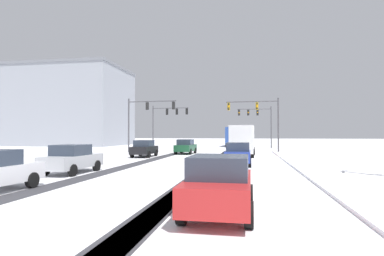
# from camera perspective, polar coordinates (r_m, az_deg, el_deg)

# --- Properties ---
(ground_plane) EXTENTS (300.00, 300.00, 0.00)m
(ground_plane) POSITION_cam_1_polar(r_m,az_deg,el_deg) (9.08, -28.11, -15.11)
(ground_plane) COLOR white
(wheel_track_left_lane) EXTENTS (1.18, 37.10, 0.01)m
(wheel_track_left_lane) POSITION_cam_1_polar(r_m,az_deg,el_deg) (25.27, -9.00, -6.09)
(wheel_track_left_lane) COLOR #38383D
(wheel_track_left_lane) RESTS_ON ground
(wheel_track_right_lane) EXTENTS (0.80, 37.10, 0.01)m
(wheel_track_right_lane) POSITION_cam_1_polar(r_m,az_deg,el_deg) (24.03, 4.03, -6.36)
(wheel_track_right_lane) COLOR #38383D
(wheel_track_right_lane) RESTS_ON ground
(wheel_track_center) EXTENTS (0.76, 37.10, 0.01)m
(wheel_track_center) POSITION_cam_1_polar(r_m,az_deg,el_deg) (24.04, 3.85, -6.36)
(wheel_track_center) COLOR #38383D
(wheel_track_center) RESTS_ON ground
(wheel_track_oncoming) EXTENTS (0.90, 37.10, 0.01)m
(wheel_track_oncoming) POSITION_cam_1_polar(r_m,az_deg,el_deg) (24.05, 3.66, -6.36)
(wheel_track_oncoming) COLOR #38383D
(wheel_track_oncoming) RESTS_ON ground
(sidewalk_kerb_right) EXTENTS (4.00, 37.10, 0.12)m
(sidewalk_kerb_right) POSITION_cam_1_polar(r_m,az_deg,el_deg) (22.74, 22.49, -6.44)
(sidewalk_kerb_right) COLOR white
(sidewalk_kerb_right) RESTS_ON ground
(traffic_signal_far_right) EXTENTS (5.26, 0.64, 6.50)m
(traffic_signal_far_right) POSITION_cam_1_polar(r_m,az_deg,el_deg) (50.60, 11.63, 1.83)
(traffic_signal_far_right) COLOR #47474C
(traffic_signal_far_right) RESTS_ON ground
(traffic_signal_near_right) EXTENTS (6.22, 0.51, 6.50)m
(traffic_signal_near_right) POSITION_cam_1_polar(r_m,az_deg,el_deg) (38.82, 11.99, 2.54)
(traffic_signal_near_right) COLOR #47474C
(traffic_signal_near_right) RESTS_ON ground
(traffic_signal_near_left) EXTENTS (6.05, 0.59, 6.50)m
(traffic_signal_near_left) POSITION_cam_1_polar(r_m,az_deg,el_deg) (38.61, -8.41, 2.54)
(traffic_signal_near_left) COLOR #47474C
(traffic_signal_near_left) RESTS_ON ground
(traffic_signal_far_left) EXTENTS (5.68, 0.63, 6.50)m
(traffic_signal_far_left) POSITION_cam_1_polar(r_m,az_deg,el_deg) (48.11, -4.46, 1.98)
(traffic_signal_far_left) COLOR #47474C
(traffic_signal_far_left) RESTS_ON ground
(car_dark_green_lead) EXTENTS (1.96, 4.17, 1.62)m
(car_dark_green_lead) POSITION_cam_1_polar(r_m,az_deg,el_deg) (35.52, -1.14, -3.33)
(car_dark_green_lead) COLOR #194C2D
(car_dark_green_lead) RESTS_ON ground
(car_black_second) EXTENTS (1.90, 4.13, 1.62)m
(car_black_second) POSITION_cam_1_polar(r_m,az_deg,el_deg) (31.32, -8.51, -3.63)
(car_black_second) COLOR black
(car_black_second) RESTS_ON ground
(car_blue_third) EXTENTS (1.86, 4.11, 1.62)m
(car_blue_third) POSITION_cam_1_polar(r_m,az_deg,el_deg) (22.79, 8.23, -4.59)
(car_blue_third) COLOR #233899
(car_blue_third) RESTS_ON ground
(car_silver_fourth) EXTENTS (1.92, 4.14, 1.62)m
(car_silver_fourth) POSITION_cam_1_polar(r_m,az_deg,el_deg) (19.33, -20.63, -5.17)
(car_silver_fourth) COLOR #B7BABF
(car_silver_fourth) RESTS_ON ground
(car_red_sixth) EXTENTS (1.85, 4.11, 1.62)m
(car_red_sixth) POSITION_cam_1_polar(r_m,az_deg,el_deg) (9.04, 4.95, -10.00)
(car_red_sixth) COLOR red
(car_red_sixth) RESTS_ON ground
(bus_oncoming) EXTENTS (2.90, 11.07, 3.38)m
(bus_oncoming) POSITION_cam_1_polar(r_m,az_deg,el_deg) (58.45, 7.68, -1.28)
(bus_oncoming) COLOR #284793
(bus_oncoming) RESTS_ON ground
(box_truck_delivery) EXTENTS (2.50, 7.47, 3.02)m
(box_truck_delivery) POSITION_cam_1_polar(r_m,az_deg,el_deg) (32.47, 9.07, -2.09)
(box_truck_delivery) COLOR red
(box_truck_delivery) RESTS_ON ground
(office_building_far_left_block) EXTENTS (26.21, 15.77, 15.26)m
(office_building_far_left_block) POSITION_cam_1_polar(r_m,az_deg,el_deg) (69.10, -22.58, 3.51)
(office_building_far_left_block) COLOR #9399A3
(office_building_far_left_block) RESTS_ON ground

